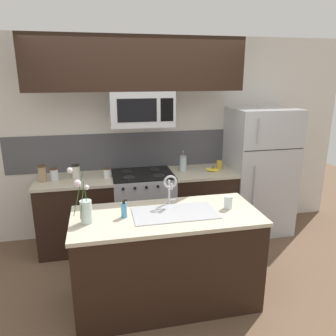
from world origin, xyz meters
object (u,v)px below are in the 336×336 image
(microwave, at_px, (141,109))
(storage_jar_short, at_px, (76,172))
(banana_bunch, at_px, (213,170))
(dish_soap_bottle, at_px, (124,210))
(storage_jar_tall, at_px, (42,173))
(coffee_tin, at_px, (219,165))
(flower_vase, at_px, (85,209))
(stove_range, at_px, (143,207))
(sink_faucet, at_px, (170,186))
(refrigerator, at_px, (258,171))
(french_press, at_px, (183,163))
(storage_jar_medium, at_px, (54,174))
(storage_jar_squat, at_px, (107,173))
(drinking_glass, at_px, (228,202))

(microwave, distance_m, storage_jar_short, 1.10)
(banana_bunch, height_order, dish_soap_bottle, dish_soap_bottle)
(storage_jar_tall, bearing_deg, storage_jar_short, 7.15)
(coffee_tin, relative_size, flower_vase, 0.22)
(stove_range, bearing_deg, sink_faucet, -83.38)
(refrigerator, distance_m, storage_jar_short, 2.41)
(storage_jar_short, bearing_deg, sink_faucet, -49.00)
(french_press, bearing_deg, stove_range, -173.66)
(storage_jar_medium, distance_m, storage_jar_squat, 0.62)
(banana_bunch, bearing_deg, french_press, 162.17)
(storage_jar_medium, distance_m, drinking_glass, 2.09)
(storage_jar_tall, distance_m, dish_soap_bottle, 1.48)
(french_press, distance_m, coffee_tin, 0.50)
(storage_jar_medium, height_order, sink_faucet, sink_faucet)
(stove_range, distance_m, refrigerator, 1.65)
(drinking_glass, bearing_deg, french_press, 94.19)
(storage_jar_tall, bearing_deg, sink_faucet, -38.05)
(storage_jar_short, height_order, storage_jar_squat, storage_jar_short)
(coffee_tin, height_order, drinking_glass, drinking_glass)
(drinking_glass, bearing_deg, storage_jar_short, 138.82)
(storage_jar_short, distance_m, sink_faucet, 1.42)
(flower_vase, bearing_deg, storage_jar_squat, 79.90)
(storage_jar_short, distance_m, drinking_glass, 1.92)
(refrigerator, distance_m, sink_faucet, 1.84)
(sink_faucet, xyz_separation_m, dish_soap_bottle, (-0.46, -0.19, -0.13))
(storage_jar_short, xyz_separation_m, dish_soap_bottle, (0.47, -1.26, -0.02))
(flower_vase, bearing_deg, sink_faucet, 16.68)
(french_press, bearing_deg, coffee_tin, -1.15)
(stove_range, relative_size, banana_bunch, 4.89)
(storage_jar_tall, xyz_separation_m, storage_jar_short, (0.38, 0.05, -0.01))
(storage_jar_medium, xyz_separation_m, dish_soap_bottle, (0.72, -1.22, -0.01))
(microwave, distance_m, storage_jar_medium, 1.29)
(refrigerator, height_order, storage_jar_squat, refrigerator)
(dish_soap_bottle, distance_m, drinking_glass, 0.97)
(storage_jar_short, height_order, dish_soap_bottle, storage_jar_short)
(refrigerator, distance_m, french_press, 1.07)
(refrigerator, xyz_separation_m, drinking_glass, (-0.96, -1.27, 0.12))
(refrigerator, xyz_separation_m, storage_jar_short, (-2.41, -0.00, 0.14))
(storage_jar_squat, bearing_deg, flower_vase, -100.10)
(banana_bunch, distance_m, flower_vase, 2.00)
(coffee_tin, bearing_deg, drinking_glass, -107.28)
(french_press, bearing_deg, storage_jar_squat, -174.21)
(storage_jar_short, relative_size, drinking_glass, 1.36)
(coffee_tin, bearing_deg, microwave, -176.09)
(stove_range, distance_m, microwave, 1.27)
(storage_jar_tall, relative_size, flower_vase, 0.40)
(storage_jar_short, height_order, french_press, french_press)
(storage_jar_tall, bearing_deg, microwave, 0.39)
(storage_jar_short, bearing_deg, storage_jar_tall, -172.85)
(storage_jar_tall, bearing_deg, storage_jar_squat, -0.78)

